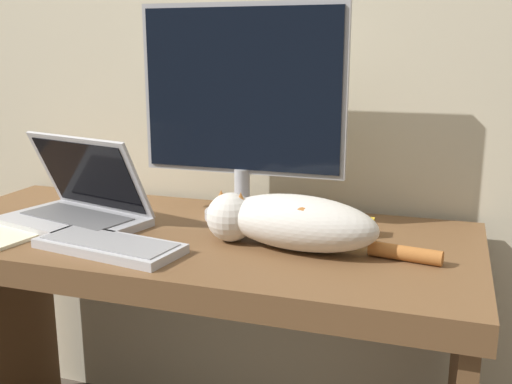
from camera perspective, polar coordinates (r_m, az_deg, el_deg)
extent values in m
cube|color=brown|center=(1.46, -6.41, -4.91)|extent=(1.36, 0.60, 0.06)
cylinder|color=#B2B2B7|center=(1.56, -1.32, -2.11)|extent=(0.19, 0.19, 0.02)
cylinder|color=#B2B2B7|center=(1.54, -1.34, 0.22)|extent=(0.04, 0.04, 0.11)
cube|color=#B2B2B7|center=(1.51, -1.32, 9.68)|extent=(0.53, 0.02, 0.42)
cube|color=black|center=(1.50, -1.46, 9.65)|extent=(0.51, 0.01, 0.40)
cube|color=#B7B7BC|center=(1.56, -17.09, -2.72)|extent=(0.39, 0.30, 0.02)
cube|color=slate|center=(1.56, -16.75, -2.20)|extent=(0.31, 0.19, 0.00)
cube|color=#B7B7BC|center=(1.57, -15.59, 1.66)|extent=(0.36, 0.19, 0.20)
cube|color=black|center=(1.57, -15.71, 1.55)|extent=(0.32, 0.16, 0.18)
cube|color=#BCBCC1|center=(1.35, -13.80, -5.01)|extent=(0.35, 0.19, 0.02)
cube|color=#939397|center=(1.35, -13.83, -4.56)|extent=(0.32, 0.16, 0.00)
ellipsoid|color=silver|center=(1.31, 4.08, -2.91)|extent=(0.38, 0.21, 0.12)
ellipsoid|color=#AD662D|center=(1.30, 4.83, -1.62)|extent=(0.18, 0.14, 0.05)
sphere|color=silver|center=(1.36, -2.39, -2.40)|extent=(0.11, 0.11, 0.11)
cone|color=#AD662D|center=(1.36, -3.34, -0.41)|extent=(0.03, 0.03, 0.03)
cone|color=#AD662D|center=(1.34, -1.47, -0.65)|extent=(0.03, 0.03, 0.03)
cylinder|color=#AD662D|center=(1.29, 14.01, -5.69)|extent=(0.16, 0.05, 0.03)
cube|color=#F4EFC6|center=(1.54, -23.14, -3.63)|extent=(0.23, 0.26, 0.01)
cube|color=gold|center=(1.43, 10.30, -3.33)|extent=(0.04, 0.04, 0.04)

